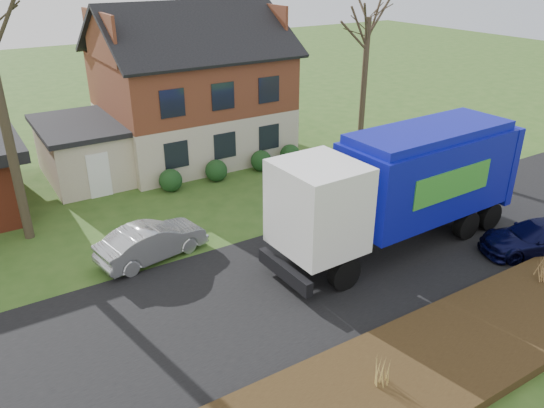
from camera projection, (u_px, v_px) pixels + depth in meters
ground at (311, 277)px, 18.36m from camera, size 120.00×120.00×0.00m
road at (311, 277)px, 18.36m from camera, size 80.00×7.00×0.02m
mulch_verge at (427, 364)px, 14.23m from camera, size 80.00×3.50×0.30m
main_house at (182, 83)px, 28.06m from camera, size 12.95×8.95×9.26m
garbage_truck at (405, 182)px, 19.49m from camera, size 10.49×3.12×4.46m
silver_sedan at (152, 241)px, 19.31m from camera, size 4.24×2.12×1.34m
navy_wagon at (538, 238)px, 19.67m from camera, size 4.62×3.32×1.24m
grass_clump_mid at (383, 369)px, 13.24m from camera, size 0.31×0.26×0.88m
grass_clump_east at (544, 267)px, 17.54m from camera, size 0.37×0.31×0.93m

